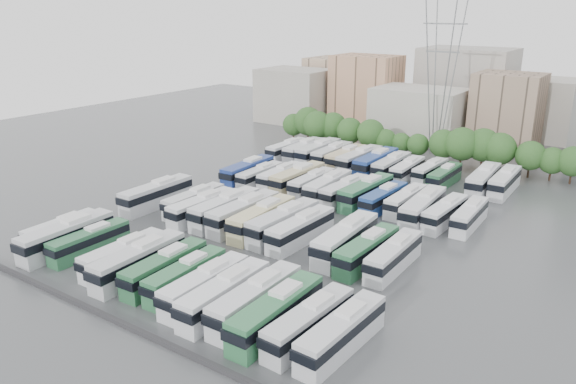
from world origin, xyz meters
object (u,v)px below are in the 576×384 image
Objects in this scene: bus_r2_s9 at (384,198)px; bus_r3_s8 at (407,170)px; bus_r1_s4 at (225,208)px; bus_r2_s8 at (366,192)px; bus_r3_s7 at (391,166)px; bus_r0_s11 at (276,312)px; bus_r3_s6 at (376,163)px; bus_r3_s9 at (430,171)px; bus_r0_s5 at (139,261)px; bus_r0_s4 at (123,255)px; bus_r2_s11 at (423,207)px; bus_r2_s1 at (248,171)px; bus_r2_s4 at (298,178)px; bus_r1_s12 at (394,256)px; bus_r0_s12 at (309,322)px; electricity_pylon at (442,64)px; bus_r1_s3 at (202,207)px; bus_r0_s9 at (225,294)px; bus_r2_s3 at (280,176)px; bus_r2_s13 at (470,216)px; bus_r0_s8 at (205,285)px; bus_r1_s5 at (244,213)px; bus_r3_s4 at (346,157)px; bus_r1_s0 at (157,194)px; bus_r3_s1 at (304,150)px; bus_r0_s6 at (165,268)px; bus_r3_s10 at (444,176)px; bus_r3_s13 at (505,182)px; bus_r1_s6 at (262,218)px; bus_r1_s7 at (283,222)px; bus_r1_s8 at (301,229)px; bus_r0_s13 at (342,332)px; bus_r3_s2 at (318,152)px; bus_r2_s6 at (328,187)px; bus_r3_s12 at (483,180)px; bus_r0_s2 at (90,241)px; bus_r2_s10 at (406,201)px; bus_r1_s10 at (345,239)px; bus_r2_s7 at (345,191)px; bus_r0_s1 at (67,236)px; bus_r1_s11 at (367,250)px; bus_r2_s12 at (445,213)px; bus_r3_s3 at (332,155)px; bus_r0_s7 at (186,276)px; bus_r1_s2 at (194,201)px.

bus_r2_s9 is 17.29m from bus_r3_s8.
bus_r1_s4 is at bearing -112.54° from bus_r3_s8.
bus_r3_s7 is at bearing 104.41° from bus_r2_s8.
bus_r0_s11 is 56.50m from bus_r3_s6.
bus_r0_s5 is at bearing -100.96° from bus_r3_s9.
bus_r2_s11 is at bearing 56.29° from bus_r0_s4.
bus_r2_s1 is 1.00× the size of bus_r2_s4.
bus_r0_s11 is 18.97m from bus_r1_s12.
electricity_pylon is at bearing 105.10° from bus_r0_s12.
bus_r0_s9 is at bearing -40.30° from bus_r1_s3.
bus_r0_s5 reaches higher than bus_r2_s3.
bus_r2_s13 is at bearing 79.21° from bus_r0_s11.
bus_r1_s5 reaches higher than bus_r0_s8.
bus_r0_s9 reaches higher than bus_r3_s4.
bus_r1_s0 is (-23.38, -56.97, -16.62)m from electricity_pylon.
bus_r2_s11 reaches higher than bus_r3_s1.
bus_r0_s6 is 1.09× the size of bus_r3_s10.
bus_r3_s13 is at bearing 3.03° from bus_r3_s9.
bus_r3_s1 is at bearing 121.88° from bus_r2_s4.
bus_r1_s7 is at bearing 3.48° from bus_r1_s6.
bus_r1_s8 reaches higher than bus_r3_s4.
bus_r1_s4 is at bearing 97.71° from bus_r0_s5.
bus_r3_s7 is at bearing -179.92° from bus_r3_s10.
bus_r0_s13 is 0.90× the size of bus_r3_s2.
bus_r3_s10 is (13.27, 17.32, -0.22)m from bus_r2_s6.
bus_r0_s13 is 0.91× the size of bus_r1_s7.
bus_r0_s4 is 0.87× the size of bus_r3_s12.
bus_r1_s5 is (9.98, 18.47, 0.33)m from bus_r0_s2.
bus_r0_s5 is at bearing 178.88° from bus_r0_s11.
bus_r1_s12 reaches higher than bus_r2_s10.
bus_r2_s10 is 0.91× the size of bus_r3_s4.
bus_r1_s10 is at bearing 46.79° from bus_r0_s5.
bus_r2_s7 is at bearing -48.52° from bus_r3_s2.
bus_r0_s1 is 23.52m from bus_r1_s5.
bus_r1_s11 is 1.06× the size of bus_r3_s8.
bus_r1_s5 is (6.63, 1.45, 0.16)m from bus_r1_s3.
bus_r0_s2 is 0.96× the size of bus_r2_s12.
bus_r3_s3 is 1.09× the size of bus_r3_s8.
bus_r1_s6 is 38.16m from bus_r3_s2.
bus_r0_s5 is 20.48m from bus_r1_s7.
bus_r0_s7 reaches higher than bus_r2_s10.
bus_r2_s9 is 0.85× the size of bus_r3_s6.
bus_r1_s10 is at bearing 59.56° from bus_r0_s7.
bus_r3_s13 reaches higher than bus_r0_s2.
bus_r3_s2 is at bearing 96.57° from bus_r1_s3.
bus_r0_s13 is 0.90× the size of bus_r1_s10.
bus_r1_s2 is 0.86× the size of bus_r3_s2.
bus_r0_s6 is 0.96× the size of bus_r2_s6.
bus_r2_s9 is 0.93× the size of bus_r3_s13.
bus_r3_s8 is (26.19, 35.98, -0.27)m from bus_r1_s0.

